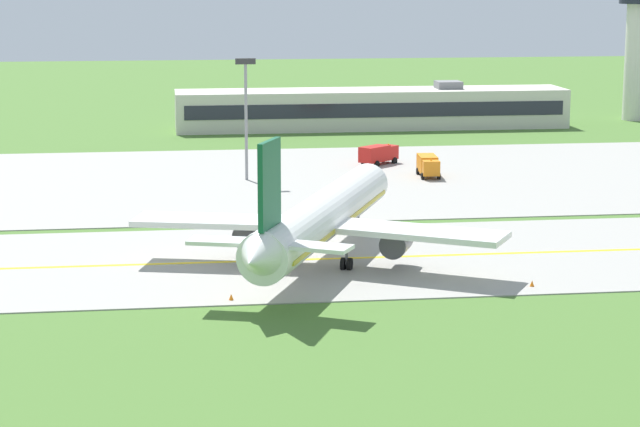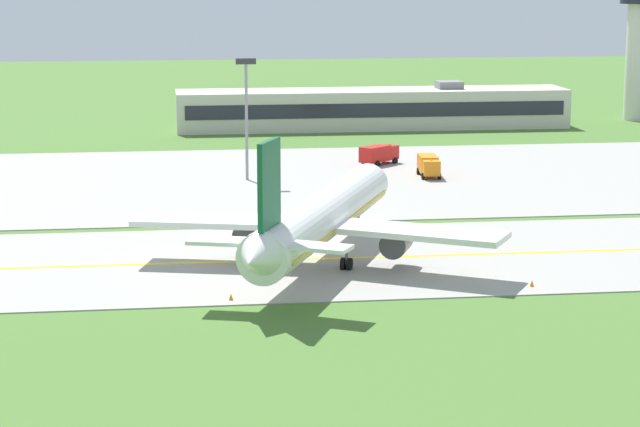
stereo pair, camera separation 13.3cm
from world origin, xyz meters
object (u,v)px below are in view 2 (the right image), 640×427
(service_truck_baggage, at_px, (379,154))
(service_truck_fuel, at_px, (429,165))
(control_tower, at_px, (640,32))
(apron_light_mast, at_px, (246,104))
(airplane_lead, at_px, (322,218))

(service_truck_baggage, relative_size, service_truck_fuel, 0.95)
(service_truck_baggage, distance_m, service_truck_fuel, 11.03)
(service_truck_baggage, bearing_deg, service_truck_fuel, -66.61)
(control_tower, bearing_deg, service_truck_fuel, -131.77)
(service_truck_baggage, distance_m, control_tower, 69.23)
(apron_light_mast, bearing_deg, airplane_lead, -85.76)
(service_truck_baggage, relative_size, control_tower, 0.24)
(control_tower, bearing_deg, apron_light_mast, -142.88)
(service_truck_baggage, height_order, apron_light_mast, apron_light_mast)
(service_truck_fuel, xyz_separation_m, apron_light_mast, (-22.26, 0.51, 7.79))
(service_truck_fuel, bearing_deg, control_tower, 48.23)
(airplane_lead, height_order, control_tower, control_tower)
(airplane_lead, height_order, apron_light_mast, apron_light_mast)
(airplane_lead, relative_size, control_tower, 1.54)
(service_truck_fuel, bearing_deg, airplane_lead, -113.58)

